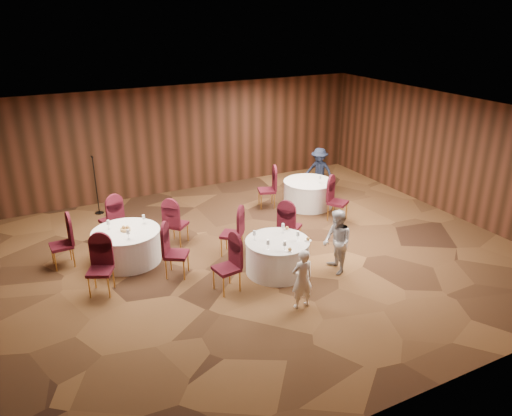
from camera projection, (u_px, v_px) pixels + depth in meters
name	position (u px, v px, depth m)	size (l,w,h in m)	color
ground	(252.00, 257.00, 11.39)	(12.00, 12.00, 0.00)	black
room_shell	(252.00, 175.00, 10.65)	(12.00, 12.00, 12.00)	silver
table_main	(277.00, 256.00, 10.63)	(1.37, 1.37, 0.74)	silver
table_left	(127.00, 246.00, 11.09)	(1.49, 1.49, 0.74)	silver
table_right	(308.00, 193.00, 14.16)	(1.42, 1.42, 0.74)	silver
chairs_main	(251.00, 241.00, 11.00)	(2.82, 2.06, 1.00)	#3B0B19
chairs_left	(126.00, 241.00, 11.01)	(3.23, 3.11, 1.00)	#3B0B19
chairs_right	(301.00, 196.00, 13.61)	(1.92, 2.36, 1.00)	#3B0B19
tabletop_main	(285.00, 237.00, 10.42)	(1.10, 1.07, 0.22)	silver
tabletop_left	(126.00, 227.00, 10.93)	(0.85, 0.77, 0.22)	silver
tabletop_right	(320.00, 177.00, 13.83)	(0.08, 0.08, 0.22)	silver
mic_stand	(97.00, 197.00, 13.61)	(0.24, 0.24, 1.63)	black
woman_a	(302.00, 279.00, 9.30)	(0.44, 0.29, 1.20)	white
woman_b	(337.00, 242.00, 10.52)	(0.68, 0.53, 1.41)	silver
man_c	(319.00, 171.00, 15.00)	(0.91, 0.52, 1.41)	black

